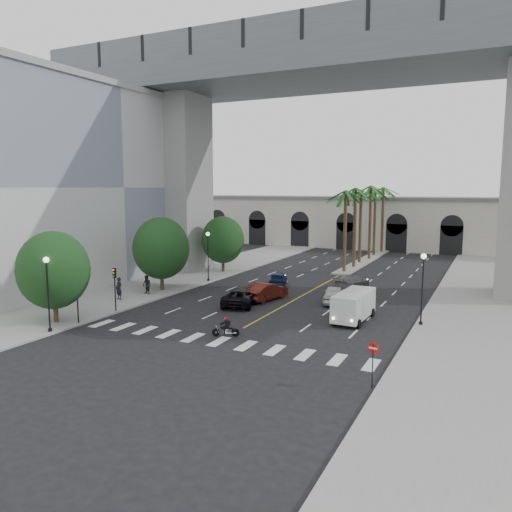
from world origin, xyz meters
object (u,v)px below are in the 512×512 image
(traffic_signal_near, at_px, (77,291))
(pedestrian_b, at_px, (147,285))
(car_c, at_px, (241,296))
(car_d, at_px, (352,282))
(traffic_signal_far, at_px, (115,282))
(lamp_post_left_far, at_px, (208,252))
(car_a, at_px, (334,294))
(pedestrian_a, at_px, (119,288))
(car_e, at_px, (278,279))
(lamp_post_left_near, at_px, (48,288))
(do_not_enter_sign, at_px, (373,355))
(car_b, at_px, (266,291))
(motorcycle_rider, at_px, (227,328))
(cargo_van, at_px, (354,305))
(lamp_post_right, at_px, (423,283))

(traffic_signal_near, relative_size, pedestrian_b, 2.04)
(traffic_signal_near, relative_size, car_c, 0.68)
(traffic_signal_near, xyz_separation_m, car_d, (14.58, 21.82, -1.81))
(traffic_signal_far, bearing_deg, lamp_post_left_far, 90.40)
(car_a, relative_size, pedestrian_a, 2.28)
(car_d, xyz_separation_m, car_e, (-7.26, -1.78, 0.01))
(lamp_post_left_near, relative_size, do_not_enter_sign, 2.27)
(car_c, xyz_separation_m, do_not_enter_sign, (14.23, -12.97, 0.97))
(car_b, xyz_separation_m, do_not_enter_sign, (13.07, -15.64, 0.92))
(car_c, bearing_deg, motorcycle_rider, 96.82)
(lamp_post_left_far, relative_size, cargo_van, 1.01)
(car_a, height_order, cargo_van, cargo_van)
(pedestrian_a, relative_size, pedestrian_b, 1.11)
(lamp_post_left_far, relative_size, car_d, 1.11)
(car_d, distance_m, pedestrian_a, 22.44)
(lamp_post_left_near, distance_m, motorcycle_rider, 12.53)
(cargo_van, height_order, pedestrian_b, cargo_van)
(traffic_signal_near, xyz_separation_m, car_c, (7.84, 10.74, -1.77))
(car_d, relative_size, car_e, 1.15)
(motorcycle_rider, distance_m, car_a, 13.27)
(motorcycle_rider, height_order, car_a, car_a)
(car_c, relative_size, pedestrian_b, 2.99)
(pedestrian_a, height_order, pedestrian_b, pedestrian_a)
(lamp_post_left_near, distance_m, pedestrian_b, 12.97)
(lamp_post_left_near, xyz_separation_m, do_not_enter_sign, (22.17, 0.27, -1.51))
(traffic_signal_near, distance_m, car_c, 13.41)
(car_b, height_order, car_d, car_b)
(traffic_signal_near, relative_size, car_b, 0.76)
(car_c, distance_m, do_not_enter_sign, 19.27)
(car_a, xyz_separation_m, pedestrian_a, (-17.40, -7.63, 0.37))
(cargo_van, bearing_deg, car_b, 160.68)
(car_a, relative_size, car_c, 0.84)
(motorcycle_rider, xyz_separation_m, car_c, (-3.37, 8.52, 0.13))
(car_c, bearing_deg, car_a, -163.51)
(lamp_post_right, xyz_separation_m, cargo_van, (-4.80, -0.64, -1.99))
(pedestrian_b, xyz_separation_m, do_not_enter_sign, (23.79, -12.41, 0.67))
(lamp_post_left_near, bearing_deg, car_c, 59.04)
(lamp_post_left_far, relative_size, car_e, 1.28)
(lamp_post_left_far, xyz_separation_m, car_c, (7.94, -7.76, -2.48))
(lamp_post_left_far, bearing_deg, car_b, -29.19)
(lamp_post_left_far, bearing_deg, motorcycle_rider, -55.22)
(traffic_signal_far, xyz_separation_m, do_not_enter_sign, (22.07, -6.23, -0.80))
(traffic_signal_near, relative_size, pedestrian_a, 1.84)
(cargo_van, bearing_deg, lamp_post_left_near, -143.06)
(car_d, bearing_deg, car_e, 26.24)
(motorcycle_rider, relative_size, car_d, 0.36)
(lamp_post_right, xyz_separation_m, pedestrian_a, (-25.26, -3.15, -2.08))
(pedestrian_b, bearing_deg, traffic_signal_far, -56.39)
(car_e, bearing_deg, car_a, 127.35)
(lamp_post_right, distance_m, traffic_signal_near, 25.02)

